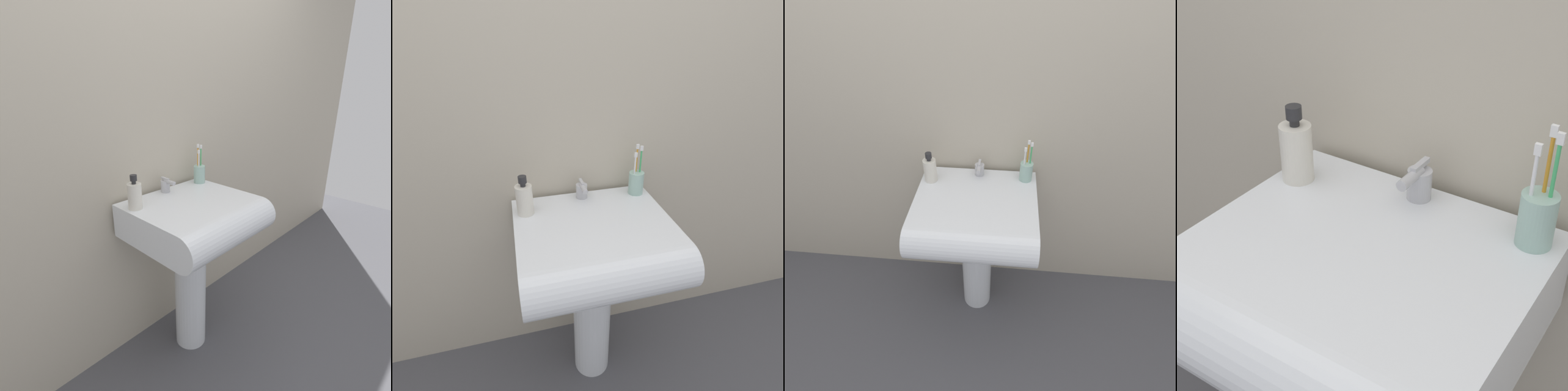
# 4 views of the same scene
# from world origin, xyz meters

# --- Properties ---
(wall_back) EXTENTS (5.00, 0.05, 2.40)m
(wall_back) POSITION_xyz_m (0.00, 0.28, 1.20)
(wall_back) COLOR #B7AD99
(wall_back) RESTS_ON ground
(sink_basin) EXTENTS (0.60, 0.55, 0.17)m
(sink_basin) POSITION_xyz_m (0.00, -0.06, 0.80)
(sink_basin) COLOR white
(sink_basin) RESTS_ON sink_pedestal
(faucet) EXTENTS (0.05, 0.10, 0.08)m
(faucet) POSITION_xyz_m (-0.00, 0.18, 0.93)
(faucet) COLOR #B7B7BC
(faucet) RESTS_ON sink_basin
(toothbrush_cup) EXTENTS (0.07, 0.07, 0.22)m
(toothbrush_cup) POSITION_xyz_m (0.24, 0.16, 0.94)
(toothbrush_cup) COLOR #99BFB2
(toothbrush_cup) RESTS_ON sink_basin
(soap_bottle) EXTENTS (0.07, 0.07, 0.16)m
(soap_bottle) POSITION_xyz_m (-0.25, 0.11, 0.95)
(soap_bottle) COLOR silver
(soap_bottle) RESTS_ON sink_basin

